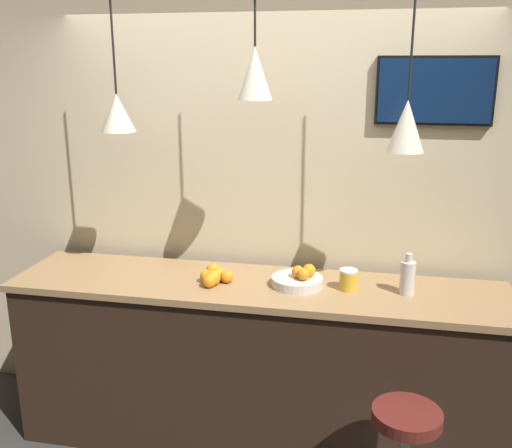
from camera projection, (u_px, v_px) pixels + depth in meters
The scene contains 10 objects.
back_wall at pixel (270, 193), 3.50m from camera, with size 8.00×0.06×2.90m.
service_counter at pixel (256, 364), 3.35m from camera, with size 2.81×0.63×1.02m.
fruit_bowl at pixel (298, 280), 3.17m from camera, with size 0.29×0.29×0.13m.
orange_pile at pixel (215, 276), 3.23m from camera, with size 0.19×0.25×0.09m.
juice_bottle at pixel (407, 277), 3.04m from camera, with size 0.08×0.08×0.23m.
spread_jar at pixel (348, 280), 3.11m from camera, with size 0.10×0.10×0.12m.
pendant_lamp_left at pixel (117, 112), 3.08m from camera, with size 0.19×0.19×0.94m.
pendant_lamp_middle at pixel (255, 73), 2.88m from camera, with size 0.18×0.18×0.77m.
pendant_lamp_right at pixel (406, 125), 2.80m from camera, with size 0.19×0.19×1.01m.
mounted_tv at pixel (435, 91), 3.10m from camera, with size 0.63×0.04×0.37m.
Camera 1 is at (0.59, -2.38, 2.21)m, focal length 40.00 mm.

